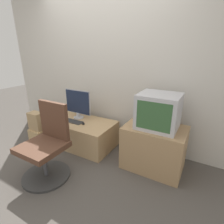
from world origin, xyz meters
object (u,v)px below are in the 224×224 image
(keyboard, at_px, (73,121))
(crt_tv, at_px, (159,111))
(cardboard_box_lower, at_px, (39,135))
(main_monitor, at_px, (78,104))
(office_chair, at_px, (47,148))
(mouse, at_px, (83,124))

(keyboard, distance_m, crt_tv, 1.43)
(cardboard_box_lower, bearing_deg, crt_tv, 9.20)
(cardboard_box_lower, bearing_deg, keyboard, 19.98)
(main_monitor, xyz_separation_m, crt_tv, (1.40, -0.09, 0.14))
(office_chair, relative_size, cardboard_box_lower, 3.42)
(crt_tv, bearing_deg, main_monitor, 176.33)
(crt_tv, bearing_deg, mouse, -174.74)
(keyboard, relative_size, office_chair, 0.37)
(keyboard, bearing_deg, cardboard_box_lower, -160.02)
(crt_tv, distance_m, office_chair, 1.48)
(crt_tv, height_order, cardboard_box_lower, crt_tv)
(main_monitor, height_order, office_chair, office_chair)
(crt_tv, distance_m, cardboard_box_lower, 2.14)
(mouse, bearing_deg, crt_tv, 5.26)
(office_chair, bearing_deg, keyboard, 106.59)
(main_monitor, height_order, keyboard, main_monitor)
(main_monitor, bearing_deg, crt_tv, -3.67)
(main_monitor, bearing_deg, mouse, -38.03)
(main_monitor, bearing_deg, office_chair, -74.84)
(mouse, xyz_separation_m, office_chair, (0.00, -0.73, -0.05))
(crt_tv, relative_size, office_chair, 0.53)
(office_chair, bearing_deg, crt_tv, 36.22)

